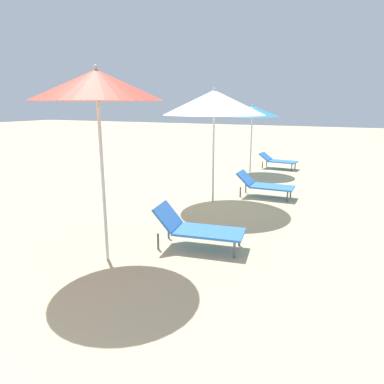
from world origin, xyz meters
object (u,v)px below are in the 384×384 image
umbrella_third (214,103)px  lounger_farthest_shoreside (278,160)px  lounger_third_shoreside (264,184)px  umbrella_second (97,86)px  umbrella_farthest (252,111)px  lounger_second_shoreside (197,228)px

umbrella_third → lounger_farthest_shoreside: size_ratio=1.96×
lounger_third_shoreside → lounger_farthest_shoreside: (-0.58, 4.29, -0.02)m
lounger_third_shoreside → lounger_farthest_shoreside: bearing=96.0°
umbrella_second → umbrella_third: 3.75m
umbrella_second → umbrella_farthest: 7.94m
umbrella_third → lounger_farthest_shoreside: bearing=85.5°
umbrella_second → lounger_third_shoreside: (1.22, 4.76, -2.25)m
umbrella_second → lounger_farthest_shoreside: 9.35m
umbrella_second → lounger_third_shoreside: umbrella_second is taller
lounger_second_shoreside → umbrella_third: umbrella_third is taller
umbrella_second → umbrella_third: bearing=86.6°
lounger_third_shoreside → umbrella_second: bearing=-106.1°
umbrella_second → lounger_farthest_shoreside: umbrella_second is taller
umbrella_second → lounger_farthest_shoreside: bearing=85.9°
lounger_second_shoreside → umbrella_farthest: bearing=89.8°
umbrella_second → lounger_third_shoreside: bearing=75.6°
umbrella_third → lounger_third_shoreside: 2.49m
umbrella_second → lounger_second_shoreside: 2.67m
umbrella_third → lounger_third_shoreside: bearing=45.6°
umbrella_third → lounger_farthest_shoreside: umbrella_third is taller
umbrella_third → umbrella_farthest: 4.20m
lounger_second_shoreside → umbrella_second: bearing=-144.9°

